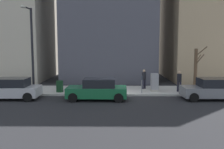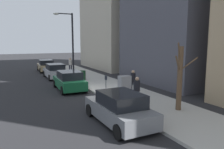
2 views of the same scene
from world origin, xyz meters
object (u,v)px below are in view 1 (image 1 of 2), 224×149
at_px(bare_tree, 196,68).
at_px(parked_car_green, 97,90).
at_px(streetlamp, 31,43).
at_px(pedestrian_near_meter, 179,80).
at_px(trash_bin, 60,86).
at_px(parked_car_silver, 11,89).
at_px(parked_car_grey, 213,89).
at_px(parking_meter, 142,83).
at_px(pedestrian_midblock, 144,78).
at_px(utility_box, 154,83).

bearing_deg(bare_tree, parked_car_green, 115.31).
xyz_separation_m(streetlamp, bare_tree, (2.30, -13.27, -2.07)).
relative_size(streetlamp, pedestrian_near_meter, 3.92).
bearing_deg(pedestrian_near_meter, trash_bin, -125.40).
height_order(parked_car_silver, pedestrian_near_meter, pedestrian_near_meter).
relative_size(parked_car_grey, parking_meter, 3.13).
relative_size(pedestrian_near_meter, pedestrian_midblock, 1.00).
bearing_deg(pedestrian_near_meter, parked_car_silver, -116.58).
bearing_deg(trash_bin, parked_car_grey, -99.79).
xyz_separation_m(parked_car_green, streetlamp, (1.55, 5.13, 3.28)).
height_order(parked_car_grey, streetlamp, streetlamp).
bearing_deg(trash_bin, parked_car_green, -124.34).
bearing_deg(parked_car_grey, utility_box, 56.88).
bearing_deg(pedestrian_near_meter, utility_box, -133.72).
distance_m(parked_car_grey, utility_box, 4.44).
bearing_deg(bare_tree, parking_meter, 113.90).
bearing_deg(trash_bin, pedestrian_midblock, -77.77).
bearing_deg(pedestrian_near_meter, bare_tree, 94.59).
distance_m(parked_car_green, parked_car_silver, 6.26).
bearing_deg(streetlamp, pedestrian_midblock, -76.59).
height_order(utility_box, streetlamp, streetlamp).
height_order(parked_car_grey, parking_meter, parked_car_grey).
bearing_deg(parked_car_green, pedestrian_midblock, -44.50).
height_order(utility_box, trash_bin, utility_box).
relative_size(parking_meter, pedestrian_midblock, 0.81).
xyz_separation_m(parked_car_grey, pedestrian_midblock, (3.45, 4.49, 0.35)).
relative_size(parked_car_green, utility_box, 2.96).
height_order(parked_car_grey, pedestrian_midblock, pedestrian_midblock).
height_order(parked_car_green, utility_box, utility_box).
xyz_separation_m(parked_car_grey, parked_car_silver, (-0.05, 14.46, 0.00)).
xyz_separation_m(utility_box, streetlamp, (-1.02, 9.57, 3.17)).
distance_m(streetlamp, pedestrian_midblock, 9.55).
bearing_deg(trash_bin, parked_car_silver, 123.09).
bearing_deg(streetlamp, utility_box, -83.93).
xyz_separation_m(bare_tree, pedestrian_near_meter, (-1.54, 1.78, -0.86)).
distance_m(bare_tree, trash_bin, 11.51).
height_order(parking_meter, pedestrian_midblock, pedestrian_midblock).
height_order(streetlamp, pedestrian_midblock, streetlamp).
xyz_separation_m(parked_car_grey, pedestrian_near_meter, (2.11, 1.84, 0.35)).
distance_m(parked_car_silver, parking_meter, 9.70).
height_order(bare_tree, trash_bin, bare_tree).
bearing_deg(streetlamp, trash_bin, -72.56).
distance_m(parking_meter, trash_bin, 6.51).
xyz_separation_m(parking_meter, bare_tree, (2.14, -4.82, 0.97)).
bearing_deg(trash_bin, parking_meter, -93.97).
distance_m(parked_car_silver, utility_box, 10.96).
bearing_deg(pedestrian_midblock, streetlamp, -23.34).
relative_size(bare_tree, trash_bin, 4.04).
xyz_separation_m(parking_meter, trash_bin, (0.45, 6.49, -0.38)).
bearing_deg(bare_tree, utility_box, 109.16).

